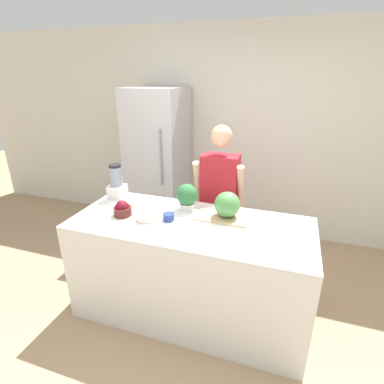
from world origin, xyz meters
TOP-DOWN VIEW (x-y plane):
  - ground_plane at (0.00, 0.00)m, footprint 14.00×14.00m
  - wall_back at (0.00, 2.16)m, footprint 8.00×0.06m
  - counter_island at (0.00, 0.42)m, footprint 1.97×0.83m
  - refrigerator at (-0.89, 1.76)m, footprint 0.67×0.73m
  - person at (0.08, 1.10)m, footprint 0.50×0.26m
  - cutting_board at (0.23, 0.58)m, footprint 0.43×0.25m
  - watermelon at (0.26, 0.59)m, footprint 0.21×0.21m
  - bowl_cherries at (-0.59, 0.36)m, footprint 0.16×0.16m
  - bowl_cream at (-0.36, 0.34)m, footprint 0.16×0.16m
  - bowl_small_blue at (-0.18, 0.39)m, footprint 0.09×0.09m
  - blender at (-0.85, 0.70)m, footprint 0.15×0.15m
  - potted_plant at (-0.11, 0.64)m, footprint 0.19×0.19m

SIDE VIEW (x-z plane):
  - ground_plane at x=0.00m, z-range 0.00..0.00m
  - counter_island at x=0.00m, z-range 0.00..0.91m
  - person at x=0.08m, z-range 0.03..1.62m
  - cutting_board at x=0.23m, z-range 0.91..0.92m
  - bowl_small_blue at x=-0.18m, z-range 0.91..0.97m
  - bowl_cream at x=-0.36m, z-range 0.89..0.99m
  - refrigerator at x=-0.89m, z-range 0.00..1.89m
  - bowl_cherries at x=-0.59m, z-range 0.89..1.03m
  - watermelon at x=0.26m, z-range 0.92..1.14m
  - potted_plant at x=-0.11m, z-range 0.91..1.15m
  - blender at x=-0.85m, z-range 0.89..1.22m
  - wall_back at x=0.00m, z-range 0.00..2.60m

